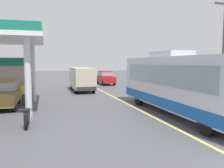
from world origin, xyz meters
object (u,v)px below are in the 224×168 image
Objects in this scene: car_at_pump at (4,92)px; pedestrian_near_pump at (24,92)px; motorcycle_parked_forecourt at (27,117)px; minibus_opposing_lane at (82,77)px; pedestrian_by_shop at (3,89)px; car_trailing_behind_bus at (106,77)px; coach_bus_main at (179,85)px.

car_at_pump is 1.26m from pedestrian_near_pump.
car_at_pump is 5.54m from motorcycle_parked_forecourt.
car_at_pump is at bearing -167.68° from pedestrian_near_pump.
car_at_pump is at bearing 109.08° from motorcycle_parked_forecourt.
car_at_pump reaches higher than motorcycle_parked_forecourt.
minibus_opposing_lane is at bearing 70.63° from motorcycle_parked_forecourt.
pedestrian_by_shop is at bearing 105.75° from motorcycle_parked_forecourt.
pedestrian_by_shop is (-1.77, 2.83, 0.00)m from pedestrian_near_pump.
car_trailing_behind_bus reaches higher than motorcycle_parked_forecourt.
car_at_pump is 3.14m from pedestrian_by_shop.
pedestrian_near_pump is 16.46m from car_trailing_behind_bus.
pedestrian_near_pump is at bearing 150.00° from coach_bus_main.
motorcycle_parked_forecourt is at bearing -177.71° from coach_bus_main.
car_at_pump reaches higher than pedestrian_near_pump.
pedestrian_near_pump is 1.00× the size of pedestrian_by_shop.
coach_bus_main is at bearing -36.76° from pedestrian_by_shop.
minibus_opposing_lane reaches higher than car_trailing_behind_bus.
coach_bus_main reaches higher than car_at_pump.
coach_bus_main is at bearing -73.32° from minibus_opposing_lane.
coach_bus_main is at bearing -30.00° from pedestrian_near_pump.
motorcycle_parked_forecourt is 8.64m from pedestrian_by_shop.
minibus_opposing_lane is 3.69× the size of pedestrian_near_pump.
minibus_opposing_lane is at bearing 55.52° from pedestrian_near_pump.
coach_bus_main is at bearing 2.29° from motorcycle_parked_forecourt.
pedestrian_by_shop reaches higher than motorcycle_parked_forecourt.
car_at_pump is at bearing -127.39° from car_trailing_behind_bus.
car_trailing_behind_bus is (9.34, 13.56, 0.08)m from pedestrian_near_pump.
minibus_opposing_lane is 13.76m from motorcycle_parked_forecourt.
pedestrian_near_pump is at bearing -58.02° from pedestrian_by_shop.
coach_bus_main is 8.43m from motorcycle_parked_forecourt.
coach_bus_main is 2.63× the size of car_trailing_behind_bus.
minibus_opposing_lane is at bearing 106.68° from coach_bus_main.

